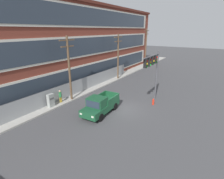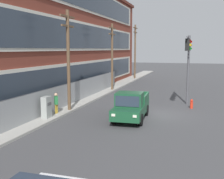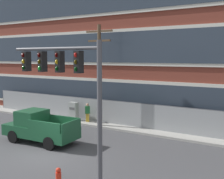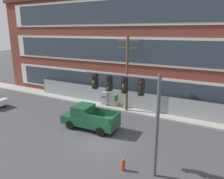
{
  "view_description": "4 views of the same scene",
  "coord_description": "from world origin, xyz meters",
  "views": [
    {
      "loc": [
        -15.85,
        -8.47,
        8.47
      ],
      "look_at": [
        1.22,
        2.18,
        1.55
      ],
      "focal_mm": 28.0,
      "sensor_mm": 36.0,
      "label": 1
    },
    {
      "loc": [
        -20.98,
        -2.93,
        4.93
      ],
      "look_at": [
        0.08,
        3.55,
        1.73
      ],
      "focal_mm": 45.0,
      "sensor_mm": 36.0,
      "label": 2
    },
    {
      "loc": [
        10.78,
        -11.07,
        5.44
      ],
      "look_at": [
        1.42,
        4.28,
        3.35
      ],
      "focal_mm": 45.0,
      "sensor_mm": 36.0,
      "label": 3
    },
    {
      "loc": [
        7.89,
        -13.02,
        8.24
      ],
      "look_at": [
        -0.36,
        2.01,
        3.62
      ],
      "focal_mm": 35.0,
      "sensor_mm": 36.0,
      "label": 4
    }
  ],
  "objects": [
    {
      "name": "traffic_signal_mast",
      "position": [
        3.16,
        -2.09,
        4.52
      ],
      "size": [
        4.73,
        0.43,
        6.09
      ],
      "color": "#4C4C51",
      "rests_on": "ground"
    },
    {
      "name": "ground_plane",
      "position": [
        0.0,
        0.0,
        0.0
      ],
      "size": [
        160.0,
        160.0,
        0.0
      ],
      "primitive_type": "plane",
      "color": "#424244"
    },
    {
      "name": "utility_pole_near_corner",
      "position": [
        -1.18,
        6.69,
        4.35
      ],
      "size": [
        2.3,
        0.26,
        7.85
      ],
      "color": "brown",
      "rests_on": "ground"
    },
    {
      "name": "fire_hydrant",
      "position": [
        2.91,
        -2.53,
        0.38
      ],
      "size": [
        0.24,
        0.24,
        0.78
      ],
      "color": "red",
      "rests_on": "ground"
    },
    {
      "name": "chain_link_fence",
      "position": [
        0.26,
        7.62,
        1.03
      ],
      "size": [
        28.28,
        0.06,
        2.02
      ],
      "color": "gray",
      "rests_on": "ground"
    },
    {
      "name": "pickup_truck_dark_green",
      "position": [
        -2.3,
        1.44,
        0.95
      ],
      "size": [
        5.08,
        2.21,
        2.03
      ],
      "color": "#194C2D",
      "rests_on": "ground"
    },
    {
      "name": "pedestrian_near_cabinet",
      "position": [
        -2.62,
        7.07,
        0.97
      ],
      "size": [
        0.46,
        0.43,
        1.69
      ],
      "color": "#B7932D",
      "rests_on": "ground"
    },
    {
      "name": "sidewalk_building_side",
      "position": [
        0.0,
        7.44,
        0.08
      ],
      "size": [
        80.0,
        2.11,
        0.16
      ],
      "primitive_type": "cube",
      "color": "#9E9B93",
      "rests_on": "ground"
    },
    {
      "name": "brick_mill_building",
      "position": [
        3.62,
        13.86,
        6.2
      ],
      "size": [
        49.7,
        11.32,
        12.38
      ],
      "color": "brown",
      "rests_on": "ground"
    },
    {
      "name": "electrical_cabinet",
      "position": [
        -4.05,
        7.05,
        0.83
      ],
      "size": [
        0.75,
        0.46,
        1.66
      ],
      "color": "#939993",
      "rests_on": "ground"
    }
  ]
}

